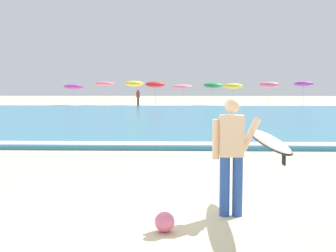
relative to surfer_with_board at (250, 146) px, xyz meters
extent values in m
plane|color=beige|center=(-1.46, 0.62, -1.04)|extent=(160.00, 160.00, 0.00)
cube|color=teal|center=(-1.46, 20.71, -0.97)|extent=(120.00, 28.00, 0.14)
cube|color=white|center=(-1.46, 7.31, -0.89)|extent=(120.00, 0.82, 0.01)
cylinder|color=#284CA3|center=(-0.36, 0.00, -0.60)|extent=(0.15, 0.15, 0.88)
cylinder|color=#284CA3|center=(-0.17, 0.00, -0.60)|extent=(0.15, 0.15, 0.88)
cube|color=beige|center=(-0.26, 0.00, 0.14)|extent=(0.34, 0.22, 0.60)
sphere|color=beige|center=(-0.26, 0.00, 0.58)|extent=(0.22, 0.22, 0.22)
cylinder|color=beige|center=(-0.49, 0.00, 0.09)|extent=(0.10, 0.10, 0.58)
cylinder|color=beige|center=(0.01, 0.02, 0.16)|extent=(0.31, 0.10, 0.51)
ellipsoid|color=white|center=(0.25, 0.00, 0.09)|extent=(0.29, 2.68, 0.11)
ellipsoid|color=black|center=(0.25, 0.00, 0.08)|extent=(0.32, 2.79, 0.07)
cube|color=black|center=(0.25, -1.07, -0.02)|extent=(0.02, 0.14, 0.14)
cylinder|color=beige|center=(-11.97, 39.17, -0.15)|extent=(0.05, 0.05, 1.77)
ellipsoid|color=purple|center=(-11.97, 39.17, 0.80)|extent=(1.97, 2.00, 0.60)
cylinder|color=beige|center=(-8.78, 39.00, 0.00)|extent=(0.05, 0.05, 2.07)
ellipsoid|color=pink|center=(-8.78, 39.00, 1.09)|extent=(1.98, 2.00, 0.52)
cylinder|color=beige|center=(-5.81, 38.94, -0.01)|extent=(0.05, 0.05, 2.06)
ellipsoid|color=yellow|center=(-5.81, 38.94, 1.10)|extent=(1.88, 1.89, 0.59)
cylinder|color=beige|center=(-3.60, 37.14, -0.05)|extent=(0.05, 0.05, 1.97)
ellipsoid|color=red|center=(-3.60, 37.14, 1.02)|extent=(1.88, 1.89, 0.59)
cylinder|color=beige|center=(-1.04, 37.92, -0.13)|extent=(0.05, 0.05, 1.81)
ellipsoid|color=pink|center=(-1.04, 37.92, 0.83)|extent=(2.02, 2.03, 0.49)
cylinder|color=beige|center=(2.04, 38.88, -0.09)|extent=(0.05, 0.05, 1.89)
ellipsoid|color=#23844C|center=(2.04, 38.88, 0.94)|extent=(1.90, 1.92, 0.65)
cylinder|color=beige|center=(3.83, 37.16, -0.13)|extent=(0.05, 0.05, 1.81)
ellipsoid|color=yellow|center=(3.83, 37.16, 0.85)|extent=(1.84, 1.87, 0.62)
cylinder|color=beige|center=(7.20, 37.05, -0.07)|extent=(0.05, 0.05, 1.94)
ellipsoid|color=pink|center=(7.20, 37.05, 0.99)|extent=(1.91, 1.93, 0.66)
cylinder|color=beige|center=(10.42, 36.96, -0.02)|extent=(0.05, 0.05, 2.04)
ellipsoid|color=purple|center=(10.42, 36.96, 1.07)|extent=(1.83, 1.86, 0.59)
cylinder|color=#383842|center=(-5.12, 35.75, -0.62)|extent=(0.20, 0.20, 0.84)
cube|color=red|center=(-5.12, 35.75, 0.07)|extent=(0.32, 0.20, 0.54)
sphere|color=brown|center=(-5.12, 35.75, 0.44)|extent=(0.20, 0.20, 0.20)
sphere|color=pink|center=(-1.20, -0.77, -0.90)|extent=(0.27, 0.27, 0.27)
camera|label=1|loc=(-0.97, -6.57, 0.86)|focal=48.83mm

